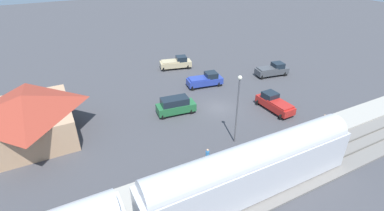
{
  "coord_description": "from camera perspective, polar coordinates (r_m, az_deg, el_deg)",
  "views": [
    {
      "loc": [
        -27.73,
        18.34,
        18.91
      ],
      "look_at": [
        0.61,
        3.61,
        1.0
      ],
      "focal_mm": 26.73,
      "sensor_mm": 36.0,
      "label": 1
    }
  ],
  "objects": [
    {
      "name": "ground_plane",
      "position": [
        38.25,
        5.22,
        -0.49
      ],
      "size": [
        200.0,
        200.0,
        0.0
      ],
      "primitive_type": "plane",
      "color": "#424247"
    },
    {
      "name": "station_building",
      "position": [
        35.81,
        -29.97,
        -1.87
      ],
      "size": [
        10.85,
        9.48,
        5.26
      ],
      "color": "tan",
      "rests_on": "ground"
    },
    {
      "name": "pickup_blue",
      "position": [
        43.79,
        2.69,
        5.14
      ],
      "size": [
        2.76,
        5.63,
        2.14
      ],
      "color": "#283D9E",
      "rests_on": "ground"
    },
    {
      "name": "pickup_charcoal",
      "position": [
        49.28,
        15.76,
        6.87
      ],
      "size": [
        2.79,
        5.64,
        2.14
      ],
      "color": "#47494F",
      "rests_on": "ground"
    },
    {
      "name": "pickup_tan",
      "position": [
        50.53,
        -3.17,
        8.51
      ],
      "size": [
        3.14,
        5.7,
        2.14
      ],
      "color": "#C6B284",
      "rests_on": "ground"
    },
    {
      "name": "pickup_red",
      "position": [
        38.68,
        16.11,
        0.49
      ],
      "size": [
        5.47,
        2.63,
        2.14
      ],
      "color": "red",
      "rests_on": "ground"
    },
    {
      "name": "pedestrian_on_platform",
      "position": [
        36.45,
        24.8,
        -2.65
      ],
      "size": [
        0.36,
        0.36,
        1.71
      ],
      "color": "#23284C",
      "rests_on": "platform"
    },
    {
      "name": "suv_green",
      "position": [
        36.4,
        -3.3,
        0.02
      ],
      "size": [
        2.51,
        5.09,
        2.22
      ],
      "color": "#236638",
      "rests_on": "ground"
    },
    {
      "name": "light_pole_near_platform",
      "position": [
        29.5,
        9.12,
        0.66
      ],
      "size": [
        0.44,
        0.44,
        7.9
      ],
      "color": "#515156",
      "rests_on": "ground"
    },
    {
      "name": "platform",
      "position": [
        31.67,
        14.97,
        -8.23
      ],
      "size": [
        3.2,
        46.0,
        0.3
      ],
      "color": "#A8A399",
      "rests_on": "ground"
    },
    {
      "name": "railway_track",
      "position": [
        29.65,
        20.07,
        -12.3
      ],
      "size": [
        4.8,
        70.0,
        0.3
      ],
      "color": "slate",
      "rests_on": "ground"
    },
    {
      "name": "pedestrian_waiting_far",
      "position": [
        27.96,
        3.11,
        -9.86
      ],
      "size": [
        0.36,
        0.36,
        1.71
      ],
      "color": "#23284C",
      "rests_on": "platform"
    }
  ]
}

